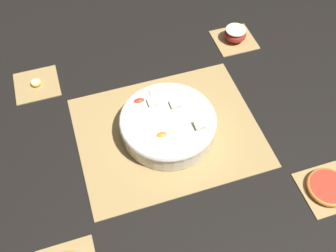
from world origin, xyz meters
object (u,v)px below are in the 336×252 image
(apple_half, at_px, (235,34))
(banana_coin_single, at_px, (36,83))
(fruit_salad_bowl, at_px, (168,124))
(grapefruit_slice, at_px, (328,187))

(apple_half, xyz_separation_m, banana_coin_single, (0.62, 0.00, -0.02))
(apple_half, bearing_deg, fruit_salad_bowl, 41.69)
(fruit_salad_bowl, xyz_separation_m, apple_half, (-0.31, -0.28, -0.01))
(fruit_salad_bowl, relative_size, grapefruit_slice, 2.42)
(apple_half, distance_m, banana_coin_single, 0.62)
(grapefruit_slice, bearing_deg, banana_coin_single, -41.68)
(fruit_salad_bowl, bearing_deg, banana_coin_single, -41.64)
(grapefruit_slice, bearing_deg, fruit_salad_bowl, -41.71)
(apple_half, bearing_deg, grapefruit_slice, 90.00)
(banana_coin_single, height_order, grapefruit_slice, grapefruit_slice)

